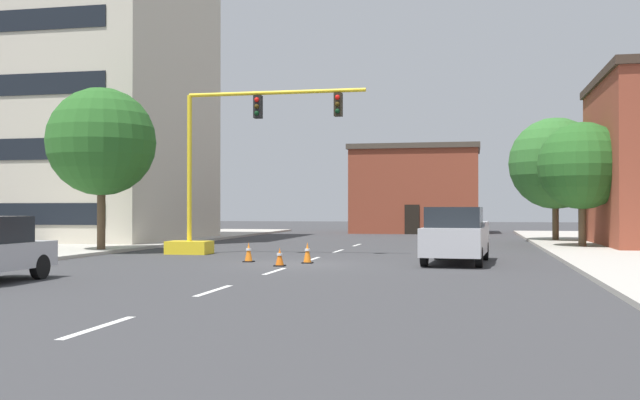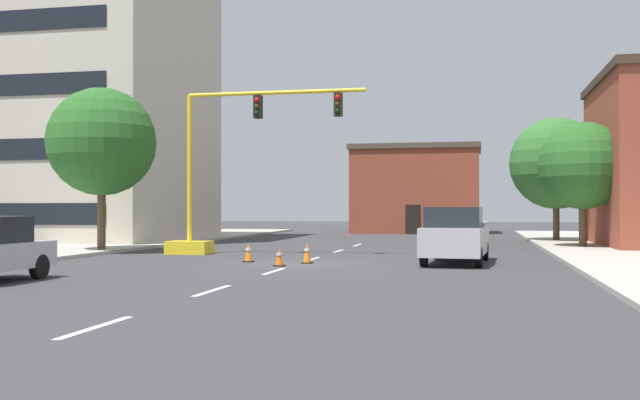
# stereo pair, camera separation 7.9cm
# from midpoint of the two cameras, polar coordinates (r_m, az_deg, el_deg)

# --- Properties ---
(ground_plane) EXTENTS (160.00, 160.00, 0.00)m
(ground_plane) POSITION_cam_midpoint_polar(r_m,az_deg,el_deg) (26.01, -1.84, -4.93)
(ground_plane) COLOR #38383A
(sidewalk_left) EXTENTS (6.00, 56.00, 0.14)m
(sidewalk_left) POSITION_cam_midpoint_polar(r_m,az_deg,el_deg) (37.92, -17.02, -3.44)
(sidewalk_left) COLOR #B2ADA3
(sidewalk_left) RESTS_ON ground_plane
(sidewalk_right) EXTENTS (6.00, 56.00, 0.14)m
(sidewalk_right) POSITION_cam_midpoint_polar(r_m,az_deg,el_deg) (33.82, 22.04, -3.77)
(sidewalk_right) COLOR #B2ADA3
(sidewalk_right) RESTS_ON ground_plane
(lane_stripe_seg_0) EXTENTS (0.16, 2.40, 0.01)m
(lane_stripe_seg_0) POSITION_cam_midpoint_polar(r_m,az_deg,el_deg) (12.91, -16.75, -9.30)
(lane_stripe_seg_0) COLOR silver
(lane_stripe_seg_0) RESTS_ON ground_plane
(lane_stripe_seg_1) EXTENTS (0.16, 2.40, 0.01)m
(lane_stripe_seg_1) POSITION_cam_midpoint_polar(r_m,az_deg,el_deg) (17.89, -8.27, -6.88)
(lane_stripe_seg_1) COLOR silver
(lane_stripe_seg_1) RESTS_ON ground_plane
(lane_stripe_seg_2) EXTENTS (0.16, 2.40, 0.01)m
(lane_stripe_seg_2) POSITION_cam_midpoint_polar(r_m,az_deg,el_deg) (23.12, -3.58, -5.46)
(lane_stripe_seg_2) COLOR silver
(lane_stripe_seg_2) RESTS_ON ground_plane
(lane_stripe_seg_3) EXTENTS (0.16, 2.40, 0.01)m
(lane_stripe_seg_3) POSITION_cam_midpoint_polar(r_m,az_deg,el_deg) (28.44, -0.65, -4.55)
(lane_stripe_seg_3) COLOR silver
(lane_stripe_seg_3) RESTS_ON ground_plane
(lane_stripe_seg_4) EXTENTS (0.16, 2.40, 0.01)m
(lane_stripe_seg_4) POSITION_cam_midpoint_polar(r_m,az_deg,el_deg) (33.83, 1.34, -3.92)
(lane_stripe_seg_4) COLOR silver
(lane_stripe_seg_4) RESTS_ON ground_plane
(lane_stripe_seg_5) EXTENTS (0.16, 2.40, 0.01)m
(lane_stripe_seg_5) POSITION_cam_midpoint_polar(r_m,az_deg,el_deg) (39.24, 2.79, -3.46)
(lane_stripe_seg_5) COLOR silver
(lane_stripe_seg_5) RESTS_ON ground_plane
(building_tall_left) EXTENTS (16.35, 13.42, 20.10)m
(building_tall_left) POSITION_cam_midpoint_polar(r_m,az_deg,el_deg) (48.06, -19.45, 9.13)
(building_tall_left) COLOR beige
(building_tall_left) RESTS_ON ground_plane
(building_brick_center) EXTENTS (9.95, 7.50, 6.81)m
(building_brick_center) POSITION_cam_midpoint_polar(r_m,az_deg,el_deg) (59.24, 7.30, 0.81)
(building_brick_center) COLOR brown
(building_brick_center) RESTS_ON ground_plane
(traffic_signal_gantry) EXTENTS (8.47, 1.20, 6.83)m
(traffic_signal_gantry) POSITION_cam_midpoint_polar(r_m,az_deg,el_deg) (31.72, -8.27, -0.15)
(traffic_signal_gantry) COLOR yellow
(traffic_signal_gantry) RESTS_ON ground_plane
(tree_right_mid) EXTENTS (4.16, 4.16, 6.05)m
(tree_right_mid) POSITION_cam_midpoint_polar(r_m,az_deg,el_deg) (37.45, 19.37, 2.48)
(tree_right_mid) COLOR brown
(tree_right_mid) RESTS_ON ground_plane
(tree_right_far) EXTENTS (5.20, 5.20, 7.09)m
(tree_right_far) POSITION_cam_midpoint_polar(r_m,az_deg,el_deg) (44.30, 17.53, 2.69)
(tree_right_far) COLOR brown
(tree_right_far) RESTS_ON ground_plane
(tree_left_near) EXTENTS (4.74, 4.74, 7.24)m
(tree_left_near) POSITION_cam_midpoint_polar(r_m,az_deg,el_deg) (34.12, -16.45, 4.29)
(tree_left_near) COLOR brown
(tree_left_near) RESTS_ON ground_plane
(pickup_truck_silver) EXTENTS (2.36, 5.52, 1.99)m
(pickup_truck_silver) POSITION_cam_midpoint_polar(r_m,az_deg,el_deg) (26.78, 10.31, -2.71)
(pickup_truck_silver) COLOR #BCBCC1
(pickup_truck_silver) RESTS_ON ground_plane
(traffic_cone_roadside_a) EXTENTS (0.36, 0.36, 0.71)m
(traffic_cone_roadside_a) POSITION_cam_midpoint_polar(r_m,az_deg,el_deg) (27.10, -5.57, -4.01)
(traffic_cone_roadside_a) COLOR black
(traffic_cone_roadside_a) RESTS_ON ground_plane
(traffic_cone_roadside_b) EXTENTS (0.36, 0.36, 0.75)m
(traffic_cone_roadside_b) POSITION_cam_midpoint_polar(r_m,az_deg,el_deg) (26.35, -1.06, -4.07)
(traffic_cone_roadside_b) COLOR black
(traffic_cone_roadside_b) RESTS_ON ground_plane
(traffic_cone_roadside_c) EXTENTS (0.36, 0.36, 0.62)m
(traffic_cone_roadside_c) POSITION_cam_midpoint_polar(r_m,az_deg,el_deg) (25.09, -3.20, -4.39)
(traffic_cone_roadside_c) COLOR black
(traffic_cone_roadside_c) RESTS_ON ground_plane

